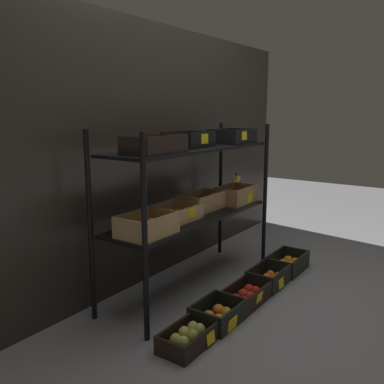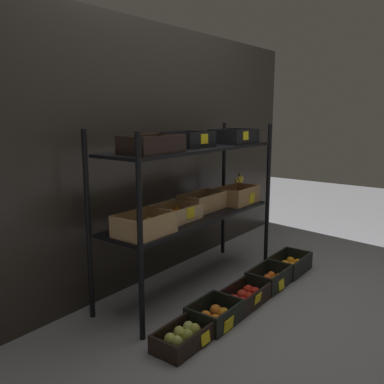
{
  "view_description": "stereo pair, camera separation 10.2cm",
  "coord_description": "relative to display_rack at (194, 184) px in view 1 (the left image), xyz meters",
  "views": [
    {
      "loc": [
        -2.34,
        -1.64,
        1.26
      ],
      "look_at": [
        0.0,
        0.0,
        0.7
      ],
      "focal_mm": 38.81,
      "sensor_mm": 36.0,
      "label": 1
    },
    {
      "loc": [
        -2.28,
        -1.72,
        1.26
      ],
      "look_at": [
        0.0,
        0.0,
        0.7
      ],
      "focal_mm": 38.81,
      "sensor_mm": 36.0,
      "label": 2
    }
  ],
  "objects": [
    {
      "name": "crate_ground_pear",
      "position": [
        -0.67,
        -0.43,
        -0.71
      ],
      "size": [
        0.34,
        0.21,
        0.1
      ],
      "color": "black",
      "rests_on": "ground_plane"
    },
    {
      "name": "crate_ground_apple_red",
      "position": [
        -0.02,
        -0.44,
        -0.71
      ],
      "size": [
        0.37,
        0.22,
        0.11
      ],
      "color": "black",
      "rests_on": "ground_plane"
    },
    {
      "name": "ground_plane",
      "position": [
        -0.01,
        0.01,
        -0.76
      ],
      "size": [
        10.0,
        10.0,
        0.0
      ],
      "primitive_type": "plane",
      "color": "gray"
    },
    {
      "name": "storefront_wall",
      "position": [
        -0.01,
        0.42,
        0.19
      ],
      "size": [
        3.89,
        0.12,
        1.89
      ],
      "primitive_type": "cube",
      "color": "#2D2823",
      "rests_on": "ground_plane"
    },
    {
      "name": "crate_ground_rightmost_orange",
      "position": [
        0.68,
        -0.45,
        -0.71
      ],
      "size": [
        0.37,
        0.23,
        0.14
      ],
      "color": "black",
      "rests_on": "ground_plane"
    },
    {
      "name": "crate_ground_tangerine",
      "position": [
        0.33,
        -0.45,
        -0.71
      ],
      "size": [
        0.35,
        0.23,
        0.13
      ],
      "color": "black",
      "rests_on": "ground_plane"
    },
    {
      "name": "display_rack",
      "position": [
        0.0,
        0.0,
        0.0
      ],
      "size": [
        1.62,
        0.46,
        1.16
      ],
      "color": "black",
      "rests_on": "ground_plane"
    },
    {
      "name": "crate_ground_orange",
      "position": [
        -0.36,
        -0.43,
        -0.71
      ],
      "size": [
        0.32,
        0.25,
        0.13
      ],
      "color": "black",
      "rests_on": "ground_plane"
    }
  ]
}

